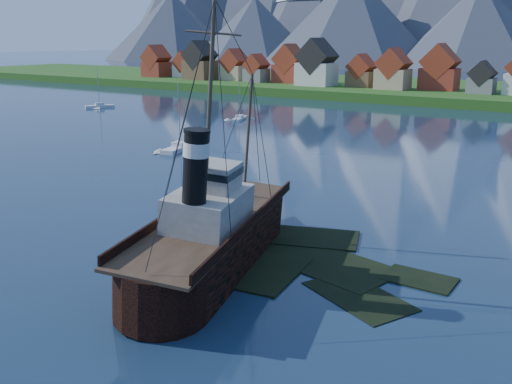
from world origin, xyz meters
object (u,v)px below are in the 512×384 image
Objects in this scene: sailboat_b at (100,107)px; sailboat_c at (240,119)px; tugboat_wreck at (222,231)px; sailboat_a at (180,148)px.

sailboat_b is 49.72m from sailboat_c.
sailboat_b is (-103.58, 76.10, -2.81)m from tugboat_wreck.
sailboat_a is at bearing 118.68° from tugboat_wreck.
sailboat_a is at bearing 3.02° from sailboat_b.
sailboat_a is (-39.79, 39.50, -2.81)m from tugboat_wreck.
sailboat_a reaches higher than sailboat_b.
tugboat_wreck is 2.56× the size of sailboat_b.
sailboat_a reaches higher than sailboat_c.
sailboat_b is (-63.79, 36.60, 0.00)m from sailboat_a.
tugboat_wreck is at bearing -3.43° from sailboat_b.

